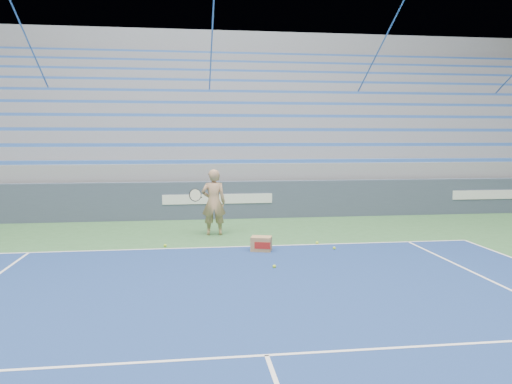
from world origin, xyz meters
TOP-DOWN VIEW (x-y plane):
  - sponsor_barrier at (0.00, 15.88)m, footprint 30.00×0.32m
  - bleachers at (0.00, 21.60)m, footprint 31.00×9.15m
  - tennis_player at (-0.24, 13.36)m, footprint 0.90×0.82m
  - ball_box at (0.67, 11.43)m, footprint 0.49×0.42m
  - tennis_ball_0 at (-1.36, 12.10)m, footprint 0.07×0.07m
  - tennis_ball_1 at (2.22, 11.37)m, footprint 0.07×0.07m
  - tennis_ball_2 at (2.00, 11.96)m, footprint 0.07×0.07m
  - tennis_ball_3 at (0.70, 10.03)m, footprint 0.07×0.07m

SIDE VIEW (x-z plane):
  - tennis_ball_0 at x=-1.36m, z-range 0.00..0.07m
  - tennis_ball_1 at x=2.22m, z-range 0.00..0.07m
  - tennis_ball_2 at x=2.00m, z-range 0.00..0.07m
  - tennis_ball_3 at x=0.70m, z-range 0.00..0.07m
  - ball_box at x=0.67m, z-range 0.00..0.31m
  - sponsor_barrier at x=0.00m, z-range 0.00..1.10m
  - tennis_player at x=-0.24m, z-range 0.00..1.62m
  - bleachers at x=0.00m, z-range -1.29..6.01m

